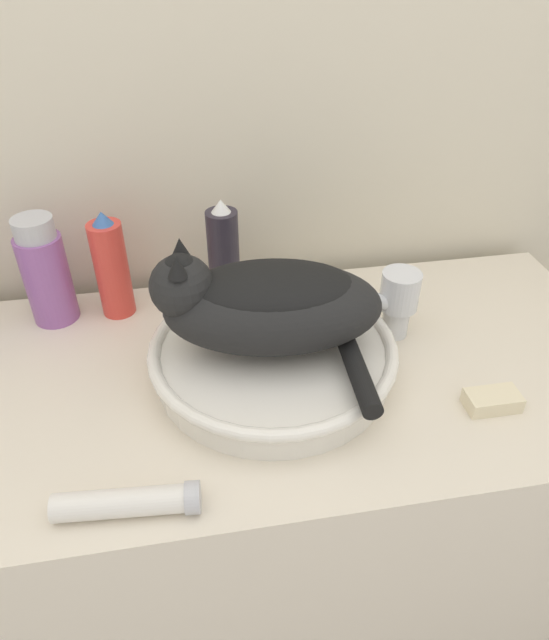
% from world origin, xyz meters
% --- Properties ---
extents(wall_back, '(8.00, 0.05, 2.40)m').
position_xyz_m(wall_back, '(0.00, 0.60, 1.20)').
color(wall_back, beige).
rests_on(wall_back, ground_plane).
extents(vanity_counter, '(1.26, 0.54, 0.87)m').
position_xyz_m(vanity_counter, '(0.00, 0.27, 0.44)').
color(vanity_counter, beige).
rests_on(vanity_counter, ground_plane).
extents(sink_basin, '(0.38, 0.38, 0.06)m').
position_xyz_m(sink_basin, '(0.04, 0.27, 0.91)').
color(sink_basin, white).
rests_on(sink_basin, vanity_counter).
extents(cat, '(0.34, 0.28, 0.16)m').
position_xyz_m(cat, '(0.03, 0.27, 1.00)').
color(cat, black).
rests_on(cat, sink_basin).
extents(faucet, '(0.14, 0.07, 0.12)m').
position_xyz_m(faucet, '(0.25, 0.33, 0.95)').
color(faucet, silver).
rests_on(faucet, vanity_counter).
extents(hairspray_can_black, '(0.05, 0.05, 0.20)m').
position_xyz_m(hairspray_can_black, '(-0.01, 0.48, 0.97)').
color(hairspray_can_black, '#28232D').
rests_on(hairspray_can_black, vanity_counter).
extents(spray_bottle_trigger, '(0.06, 0.06, 0.19)m').
position_xyz_m(spray_bottle_trigger, '(-0.20, 0.48, 0.96)').
color(spray_bottle_trigger, '#DB3D33').
rests_on(spray_bottle_trigger, vanity_counter).
extents(mouthwash_bottle, '(0.08, 0.08, 0.19)m').
position_xyz_m(mouthwash_bottle, '(-0.31, 0.48, 0.96)').
color(mouthwash_bottle, '#93569E').
rests_on(mouthwash_bottle, vanity_counter).
extents(cream_tube, '(0.17, 0.05, 0.04)m').
position_xyz_m(cream_tube, '(-0.17, 0.05, 0.89)').
color(cream_tube, silver).
rests_on(cream_tube, vanity_counter).
extents(soap_bar, '(0.08, 0.04, 0.02)m').
position_xyz_m(soap_bar, '(0.34, 0.14, 0.89)').
color(soap_bar, beige).
rests_on(soap_bar, vanity_counter).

